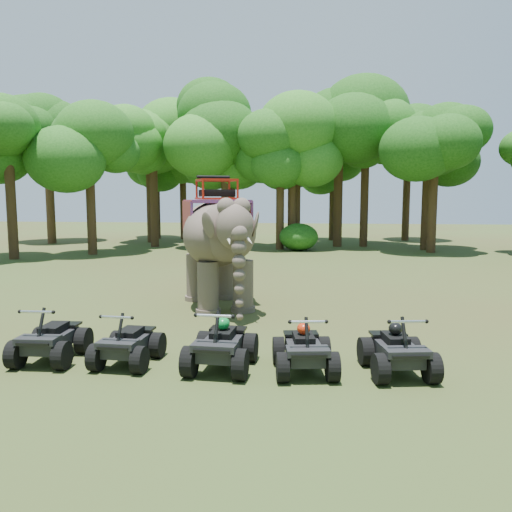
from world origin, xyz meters
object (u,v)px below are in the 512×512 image
object	(u,v)px
atv_1	(128,337)
atv_2	(221,338)
atv_3	(304,343)
atv_4	(397,343)
atv_0	(51,332)
elephant	(218,241)

from	to	relation	value
atv_1	atv_2	distance (m)	1.99
atv_3	atv_4	size ratio (longest dim) A/B	0.98
atv_0	atv_3	xyz separation A→B (m)	(5.36, -0.08, -0.01)
atv_2	atv_4	xyz separation A→B (m)	(3.49, 0.13, -0.02)
atv_0	atv_4	bearing A→B (deg)	-2.26
atv_2	atv_4	distance (m)	3.49
atv_0	atv_1	bearing A→B (deg)	-3.11
elephant	atv_4	xyz separation A→B (m)	(4.69, -5.73, -1.45)
elephant	atv_0	xyz separation A→B (m)	(-2.49, -5.77, -1.46)
atv_0	atv_1	world-z (taller)	atv_0
atv_3	atv_0	bearing A→B (deg)	170.76
atv_1	atv_2	bearing A→B (deg)	0.90
atv_2	atv_0	bearing A→B (deg)	-178.37
atv_1	elephant	bearing A→B (deg)	85.16
atv_3	atv_4	distance (m)	1.82
elephant	atv_1	world-z (taller)	elephant
elephant	atv_2	world-z (taller)	elephant
atv_0	atv_2	distance (m)	3.70
atv_3	atv_4	xyz separation A→B (m)	(1.82, 0.13, 0.01)
atv_0	atv_3	size ratio (longest dim) A/B	1.02
atv_2	atv_3	world-z (taller)	atv_2
atv_4	atv_1	bearing A→B (deg)	171.34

